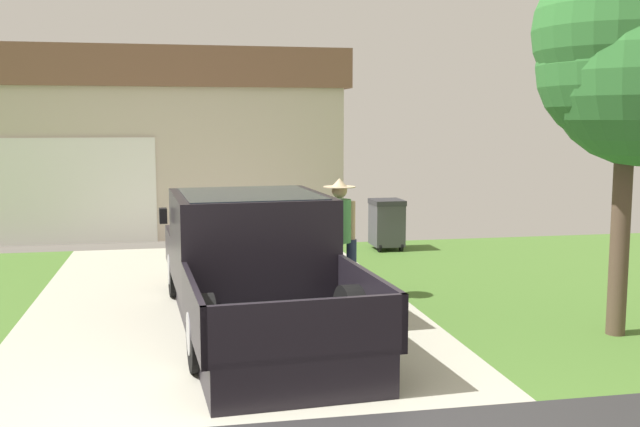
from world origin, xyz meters
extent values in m
cube|color=#B7B4A1|center=(0.00, 4.50, -0.03)|extent=(5.20, 9.00, 0.06)
cube|color=black|center=(0.35, 2.94, 0.21)|extent=(2.08, 5.53, 0.42)
cube|color=black|center=(0.32, 3.35, 1.02)|extent=(2.01, 2.23, 1.20)
cube|color=#1E2833|center=(0.32, 3.35, 1.38)|extent=(1.78, 2.04, 0.50)
cube|color=black|center=(0.21, 5.02, 0.68)|extent=(1.95, 1.38, 0.52)
cube|color=black|center=(0.46, 1.26, 0.45)|extent=(2.01, 2.19, 0.06)
cube|color=black|center=(-0.45, 1.20, 0.70)|extent=(0.20, 2.07, 0.56)
cube|color=black|center=(1.36, 1.32, 0.70)|extent=(0.20, 2.07, 0.56)
cube|color=black|center=(0.53, 0.26, 0.70)|extent=(1.88, 0.18, 0.56)
cube|color=black|center=(-0.76, 4.01, 1.28)|extent=(0.11, 0.19, 0.20)
cylinder|color=black|center=(-0.58, 4.78, 0.40)|extent=(0.31, 0.82, 0.80)
cylinder|color=#9E9EA3|center=(-0.58, 4.78, 0.40)|extent=(0.31, 0.46, 0.44)
cylinder|color=black|center=(1.03, 4.89, 0.40)|extent=(0.31, 0.82, 0.80)
cylinder|color=#9E9EA3|center=(1.03, 4.89, 0.40)|extent=(0.31, 0.46, 0.44)
cylinder|color=black|center=(-0.36, 1.42, 0.40)|extent=(0.31, 0.82, 0.80)
cylinder|color=#9E9EA3|center=(-0.36, 1.42, 0.40)|extent=(0.31, 0.46, 0.44)
cylinder|color=black|center=(1.25, 1.52, 0.40)|extent=(0.31, 0.82, 0.80)
cylinder|color=#9E9EA3|center=(1.25, 1.52, 0.40)|extent=(0.31, 0.46, 0.44)
cylinder|color=navy|center=(1.85, 4.14, 0.43)|extent=(0.14, 0.14, 0.86)
cylinder|color=navy|center=(1.49, 4.09, 0.43)|extent=(0.14, 0.14, 0.86)
cylinder|color=#4C9356|center=(1.67, 4.12, 1.14)|extent=(0.33, 0.33, 0.61)
cylinder|color=tan|center=(1.86, 4.14, 1.10)|extent=(0.09, 0.09, 0.63)
cylinder|color=tan|center=(1.48, 4.09, 1.10)|extent=(0.09, 0.09, 0.63)
sphere|color=tan|center=(1.67, 4.12, 1.57)|extent=(0.22, 0.22, 0.22)
cylinder|color=#D1B78E|center=(1.67, 4.12, 1.62)|extent=(0.45, 0.45, 0.01)
cone|color=#D1B78E|center=(1.67, 4.12, 1.68)|extent=(0.23, 0.23, 0.12)
cube|color=beige|center=(1.57, 3.77, 0.12)|extent=(0.29, 0.17, 0.24)
torus|color=beige|center=(1.57, 3.77, 0.29)|extent=(0.26, 0.02, 0.26)
cube|color=beige|center=(-1.19, 12.50, 1.63)|extent=(8.48, 5.23, 3.26)
cube|color=brown|center=(-1.19, 12.50, 3.68)|extent=(8.82, 5.44, 0.85)
cube|color=white|center=(-2.60, 9.85, 1.10)|extent=(3.20, 0.06, 2.21)
cylinder|color=brown|center=(4.55, 1.80, 1.24)|extent=(0.22, 0.22, 2.48)
sphere|color=#367C36|center=(4.29, 1.72, 3.55)|extent=(1.80, 1.80, 1.80)
sphere|color=#367C36|center=(4.41, 1.75, 3.16)|extent=(1.86, 1.86, 1.86)
cube|color=#424247|center=(3.50, 8.01, 0.50)|extent=(0.58, 0.68, 0.81)
cube|color=#2E2E31|center=(3.50, 8.01, 0.95)|extent=(0.60, 0.71, 0.10)
cylinder|color=black|center=(3.28, 7.74, 0.09)|extent=(0.05, 0.18, 0.18)
cylinder|color=black|center=(3.72, 7.74, 0.09)|extent=(0.05, 0.18, 0.18)
camera|label=1|loc=(-0.57, -5.94, 2.53)|focal=41.33mm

